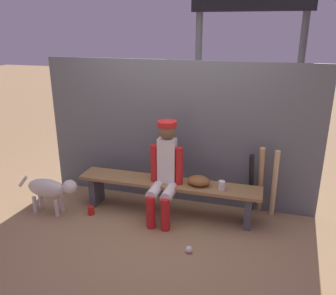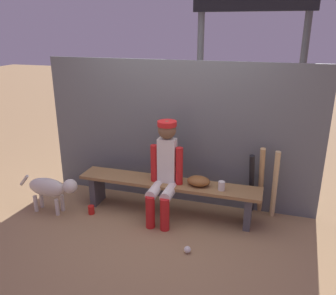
{
  "view_description": "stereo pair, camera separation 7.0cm",
  "coord_description": "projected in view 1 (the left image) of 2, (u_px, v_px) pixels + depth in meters",
  "views": [
    {
      "loc": [
        1.11,
        -3.81,
        2.27
      ],
      "look_at": [
        0.0,
        0.0,
        0.89
      ],
      "focal_mm": 37.28,
      "sensor_mm": 36.0,
      "label": 1
    },
    {
      "loc": [
        1.18,
        -3.79,
        2.27
      ],
      "look_at": [
        0.0,
        0.0,
        0.89
      ],
      "focal_mm": 37.28,
      "sensor_mm": 36.0,
      "label": 2
    }
  ],
  "objects": [
    {
      "name": "ground_plane",
      "position": [
        168.0,
        213.0,
        4.49
      ],
      "size": [
        30.0,
        30.0,
        0.0
      ],
      "primitive_type": "plane",
      "color": "#9E7A51"
    },
    {
      "name": "chainlink_fence",
      "position": [
        177.0,
        134.0,
        4.56
      ],
      "size": [
        3.62,
        0.03,
        1.89
      ],
      "primitive_type": "cube",
      "color": "#595E63",
      "rests_on": "ground_plane"
    },
    {
      "name": "dugout_bench",
      "position": [
        168.0,
        189.0,
        4.38
      ],
      "size": [
        2.3,
        0.36,
        0.44
      ],
      "color": "olive",
      "rests_on": "ground_plane"
    },
    {
      "name": "player_seated",
      "position": [
        165.0,
        169.0,
        4.19
      ],
      "size": [
        0.41,
        0.55,
        1.22
      ],
      "color": "silver",
      "rests_on": "ground_plane"
    },
    {
      "name": "baseball_glove",
      "position": [
        199.0,
        181.0,
        4.23
      ],
      "size": [
        0.28,
        0.2,
        0.12
      ],
      "primitive_type": "ellipsoid",
      "color": "brown",
      "rests_on": "dugout_bench"
    },
    {
      "name": "bat_aluminum_black",
      "position": [
        251.0,
        183.0,
        4.37
      ],
      "size": [
        0.11,
        0.26,
        0.83
      ],
      "primitive_type": "cylinder",
      "rotation": [
        0.23,
        0.0,
        -0.17
      ],
      "color": "black",
      "rests_on": "ground_plane"
    },
    {
      "name": "bat_wood_tan",
      "position": [
        261.0,
        180.0,
        4.35
      ],
      "size": [
        0.09,
        0.26,
        0.92
      ],
      "primitive_type": "cylinder",
      "rotation": [
        0.21,
        0.0,
        -0.12
      ],
      "color": "tan",
      "rests_on": "ground_plane"
    },
    {
      "name": "bat_wood_natural",
      "position": [
        274.0,
        184.0,
        4.28
      ],
      "size": [
        0.07,
        0.15,
        0.89
      ],
      "primitive_type": "cylinder",
      "rotation": [
        0.09,
        0.0,
        -0.06
      ],
      "color": "tan",
      "rests_on": "ground_plane"
    },
    {
      "name": "baseball",
      "position": [
        189.0,
        249.0,
        3.7
      ],
      "size": [
        0.07,
        0.07,
        0.07
      ],
      "primitive_type": "sphere",
      "color": "white",
      "rests_on": "ground_plane"
    },
    {
      "name": "cup_on_ground",
      "position": [
        91.0,
        210.0,
        4.44
      ],
      "size": [
        0.08,
        0.08,
        0.11
      ],
      "primitive_type": "cylinder",
      "color": "red",
      "rests_on": "ground_plane"
    },
    {
      "name": "cup_on_bench",
      "position": [
        222.0,
        185.0,
        4.12
      ],
      "size": [
        0.08,
        0.08,
        0.11
      ],
      "primitive_type": "cylinder",
      "color": "silver",
      "rests_on": "dugout_bench"
    },
    {
      "name": "scoreboard",
      "position": [
        255.0,
        17.0,
        4.92
      ],
      "size": [
        1.99,
        0.27,
        3.47
      ],
      "color": "#3F3F42",
      "rests_on": "ground_plane"
    },
    {
      "name": "dog",
      "position": [
        50.0,
        189.0,
        4.4
      ],
      "size": [
        0.84,
        0.2,
        0.49
      ],
      "color": "beige",
      "rests_on": "ground_plane"
    }
  ]
}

